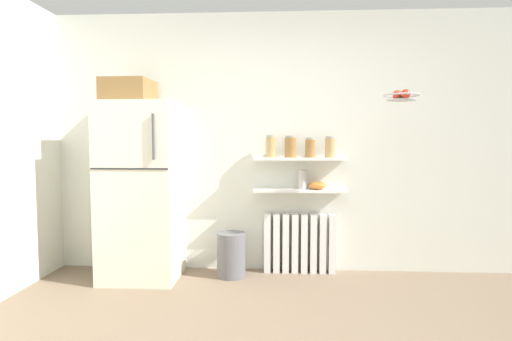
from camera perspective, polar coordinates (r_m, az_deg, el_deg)
name	(u,v)px	position (r m, az deg, el deg)	size (l,w,h in m)	color
ground_plane	(266,337)	(3.03, 1.41, -21.84)	(7.04, 7.04, 0.00)	#7A6651
back_wall	(271,143)	(4.27, 2.10, 3.77)	(7.04, 0.10, 2.60)	silver
refrigerator	(141,186)	(4.14, -15.43, -2.07)	(0.71, 0.68, 1.90)	silver
radiator	(299,243)	(4.27, 5.96, -9.86)	(0.71, 0.12, 0.59)	white
wall_shelf_lower	(300,190)	(4.15, 6.03, -2.73)	(0.91, 0.22, 0.03)	white
wall_shelf_upper	(300,159)	(4.12, 6.07, 1.60)	(0.91, 0.22, 0.03)	white
storage_jar_0	(271,146)	(4.11, 2.05, 3.30)	(0.10, 0.10, 0.22)	tan
storage_jar_1	(290,147)	(4.11, 4.74, 3.26)	(0.12, 0.12, 0.21)	olive
storage_jar_2	(310,148)	(4.12, 7.42, 3.10)	(0.10, 0.10, 0.19)	olive
storage_jar_3	(330,147)	(4.14, 10.08, 3.16)	(0.10, 0.10, 0.21)	tan
vase	(303,180)	(4.14, 6.38, -1.24)	(0.08, 0.08, 0.19)	#B2ADA8
shelf_bowl	(317,185)	(4.15, 8.37, -2.03)	(0.17, 0.17, 0.08)	orange
trash_bin	(231,255)	(4.15, -3.41, -11.42)	(0.28, 0.28, 0.43)	slate
hanging_fruit_basket	(401,96)	(3.81, 19.26, 9.64)	(0.30, 0.30, 0.10)	#B2B2B7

